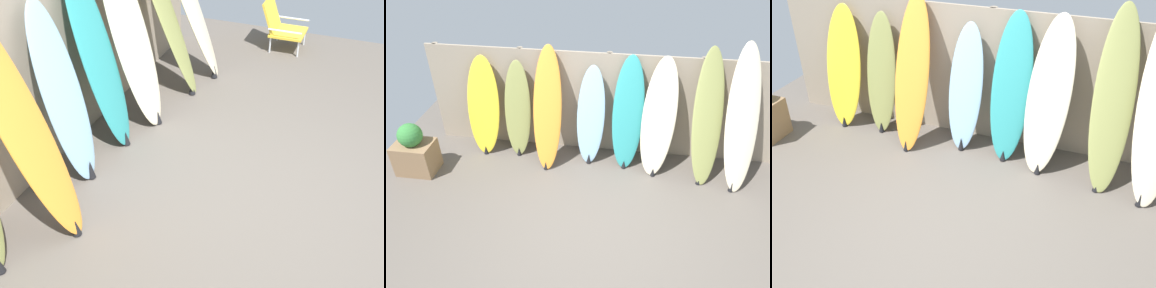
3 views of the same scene
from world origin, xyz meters
TOP-DOWN VIEW (x-y plane):
  - ground at (0.00, 0.00)m, footprint 7.68×7.68m
  - fence_back at (-0.00, 2.01)m, footprint 6.08×0.11m
  - surfboard_orange_2 at (-0.93, 1.57)m, footprint 0.50×0.78m
  - surfboard_skyblue_3 at (-0.24, 1.69)m, footprint 0.49×0.45m
  - surfboard_teal_4 at (0.36, 1.68)m, footprint 0.50×0.52m
  - surfboard_cream_5 at (0.84, 1.59)m, footprint 0.60×0.66m
  - surfboard_olive_6 at (1.56, 1.56)m, footprint 0.54×0.83m
  - beach_chair at (3.20, 0.61)m, footprint 0.50×0.55m

SIDE VIEW (x-z plane):
  - ground at x=0.00m, z-range 0.00..0.00m
  - beach_chair at x=3.20m, z-range 0.00..0.65m
  - surfboard_skyblue_3 at x=-0.24m, z-range -0.02..1.64m
  - fence_back at x=0.00m, z-range 0.00..1.80m
  - surfboard_teal_4 at x=0.36m, z-range -0.01..1.84m
  - surfboard_cream_5 at x=0.84m, z-range -0.01..1.87m
  - surfboard_orange_2 at x=-0.93m, z-range -0.01..1.93m
  - surfboard_olive_6 at x=1.56m, z-range -0.01..2.03m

